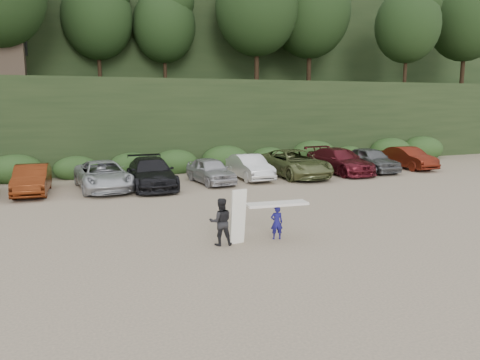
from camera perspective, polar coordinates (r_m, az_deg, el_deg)
name	(u,v)px	position (r m, az deg, el deg)	size (l,w,h in m)	color
ground	(258,230)	(16.84, 2.24, -6.06)	(120.00, 120.00, 0.00)	tan
hillside_backdrop	(111,35)	(51.53, -15.44, 16.71)	(90.00, 41.50, 28.00)	black
parked_cars	(140,173)	(25.46, -12.14, 0.82)	(39.20, 6.11, 1.62)	#AEAEB3
child_surfer	(277,214)	(15.54, 4.51, -4.20)	(2.11, 0.77, 1.24)	navy
adult_surfer	(222,221)	(14.90, -2.16, -5.05)	(1.24, 0.72, 1.80)	black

